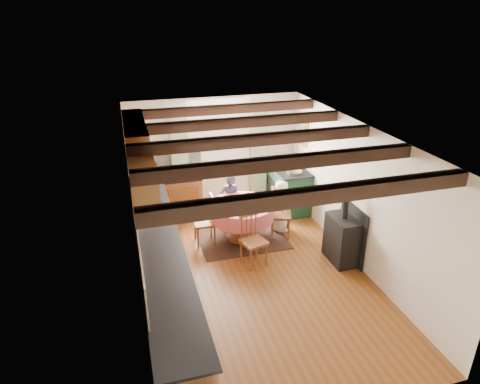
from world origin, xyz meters
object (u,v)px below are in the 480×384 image
object	(u,v)px
dining_table	(242,221)
chair_near	(254,240)
child_far	(230,200)
cup	(248,205)
chair_left	(204,220)
aga_range	(289,189)
child_right	(281,206)
chair_right	(281,213)
cast_iron_stove	(343,228)

from	to	relation	value
dining_table	chair_near	xyz separation A→B (m)	(-0.04, -0.88, 0.10)
child_far	cup	xyz separation A→B (m)	(0.14, -0.75, 0.22)
chair_near	chair_left	size ratio (longest dim) A/B	0.97
aga_range	child_right	size ratio (longest dim) A/B	1.00
dining_table	child_far	world-z (taller)	child_far
dining_table	chair_right	distance (m)	0.76
chair_near	chair_right	distance (m)	1.12
chair_near	child_far	bearing A→B (deg)	75.19
chair_left	child_right	xyz separation A→B (m)	(1.53, 0.09, 0.04)
chair_near	cast_iron_stove	distance (m)	1.52
chair_near	aga_range	xyz separation A→B (m)	(1.37, 1.81, 0.02)
dining_table	chair_left	bearing A→B (deg)	178.07
chair_left	chair_right	size ratio (longest dim) A/B	0.99
dining_table	chair_right	xyz separation A→B (m)	(0.75, -0.08, 0.11)
dining_table	child_right	size ratio (longest dim) A/B	1.17
chair_near	aga_range	bearing A→B (deg)	36.98
chair_near	chair_right	size ratio (longest dim) A/B	0.96
cast_iron_stove	chair_right	bearing A→B (deg)	121.52
child_far	chair_right	bearing A→B (deg)	142.44
chair_near	cup	size ratio (longest dim) A/B	9.50
chair_right	cup	bearing A→B (deg)	116.25
child_far	child_right	xyz separation A→B (m)	(0.89, -0.47, -0.03)
chair_near	chair_right	world-z (taller)	chair_right
child_right	chair_near	bearing A→B (deg)	140.02
chair_left	dining_table	bearing A→B (deg)	88.87
dining_table	cast_iron_stove	size ratio (longest dim) A/B	0.93
chair_left	child_right	bearing A→B (deg)	94.33
child_far	chair_left	bearing A→B (deg)	43.31
chair_left	child_right	size ratio (longest dim) A/B	0.92
chair_right	child_far	world-z (taller)	child_far
cup	chair_left	bearing A→B (deg)	166.87
dining_table	child_right	distance (m)	0.84
chair_near	child_far	size ratio (longest dim) A/B	0.84
chair_right	child_far	distance (m)	1.06
chair_left	cup	bearing A→B (deg)	77.67
dining_table	child_far	size ratio (longest dim) A/B	1.10
child_far	cup	world-z (taller)	child_far
cast_iron_stove	chair_near	bearing A→B (deg)	167.73
chair_near	child_right	bearing A→B (deg)	33.17
chair_right	chair_near	bearing A→B (deg)	154.89
chair_right	aga_range	world-z (taller)	chair_right
dining_table	child_right	bearing A→B (deg)	8.20
chair_right	child_far	size ratio (longest dim) A/B	0.87
chair_near	aga_range	distance (m)	2.27
dining_table	cast_iron_stove	world-z (taller)	cast_iron_stove
aga_range	child_far	xyz separation A→B (m)	(-1.40, -0.34, 0.07)
cast_iron_stove	cup	bearing A→B (deg)	142.78
chair_right	child_far	xyz separation A→B (m)	(-0.82, 0.67, 0.07)
aga_range	cup	bearing A→B (deg)	-139.10
cast_iron_stove	cup	distance (m)	1.72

